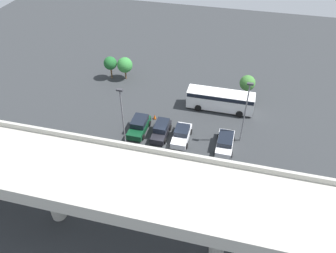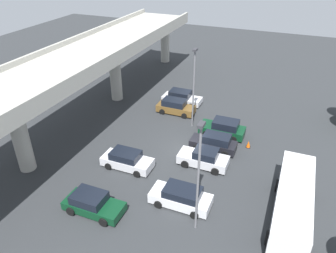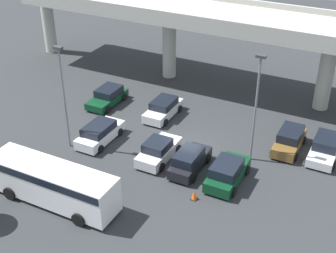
# 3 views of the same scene
# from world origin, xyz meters

# --- Properties ---
(ground_plane) EXTENTS (100.00, 100.00, 0.00)m
(ground_plane) POSITION_xyz_m (0.00, 0.00, 0.00)
(ground_plane) COLOR #2D3033
(highway_overpass) EXTENTS (48.05, 7.40, 8.02)m
(highway_overpass) POSITION_xyz_m (0.00, 12.17, 6.55)
(highway_overpass) COLOR #ADAAA0
(highway_overpass) RESTS_ON ground_plane
(parked_car_0) EXTENTS (2.20, 4.47, 1.51)m
(parked_car_0) POSITION_xyz_m (-10.00, 3.95, 0.72)
(parked_car_0) COLOR #0C381E
(parked_car_0) RESTS_ON ground_plane
(parked_car_1) EXTENTS (2.17, 4.61, 1.57)m
(parked_car_1) POSITION_xyz_m (-6.91, -1.84, 0.76)
(parked_car_1) COLOR silver
(parked_car_1) RESTS_ON ground_plane
(parked_car_2) EXTENTS (2.11, 4.51, 1.57)m
(parked_car_2) POSITION_xyz_m (-4.29, 4.20, 0.74)
(parked_car_2) COLOR silver
(parked_car_2) RESTS_ON ground_plane
(parked_car_3) EXTENTS (2.11, 4.40, 1.65)m
(parked_car_3) POSITION_xyz_m (-1.48, -1.96, 0.76)
(parked_car_3) COLOR silver
(parked_car_3) RESTS_ON ground_plane
(parked_car_4) EXTENTS (1.97, 4.33, 1.69)m
(parked_car_4) POSITION_xyz_m (1.22, -2.17, 0.81)
(parked_car_4) COLOR black
(parked_car_4) RESTS_ON ground_plane
(parked_car_5) EXTENTS (2.21, 4.53, 1.72)m
(parked_car_5) POSITION_xyz_m (4.20, -2.28, 0.81)
(parked_car_5) COLOR #0C381E
(parked_car_5) RESTS_ON ground_plane
(parked_car_6) EXTENTS (2.04, 4.34, 1.64)m
(parked_car_6) POSITION_xyz_m (6.99, 4.02, 0.78)
(parked_car_6) COLOR brown
(parked_car_6) RESTS_ON ground_plane
(parked_car_7) EXTENTS (2.16, 4.73, 1.58)m
(parked_car_7) POSITION_xyz_m (9.70, 4.28, 0.74)
(parked_car_7) COLOR silver
(parked_car_7) RESTS_ON ground_plane
(shuttle_bus) EXTENTS (9.18, 2.67, 2.74)m
(shuttle_bus) POSITION_xyz_m (-5.27, -9.58, 1.64)
(shuttle_bus) COLOR white
(shuttle_bus) RESTS_ON ground_plane
(lamp_post_near_aisle) EXTENTS (0.70, 0.35, 8.38)m
(lamp_post_near_aisle) POSITION_xyz_m (-8.65, -3.57, 4.88)
(lamp_post_near_aisle) COLOR slate
(lamp_post_near_aisle) RESTS_ON ground_plane
(lamp_post_mid_lot) EXTENTS (0.70, 0.35, 8.48)m
(lamp_post_mid_lot) POSITION_xyz_m (4.77, 1.23, 4.93)
(lamp_post_mid_lot) COLOR slate
(lamp_post_mid_lot) RESTS_ON ground_plane
(traffic_cone) EXTENTS (0.44, 0.44, 0.70)m
(traffic_cone) POSITION_xyz_m (2.94, -5.12, 0.33)
(traffic_cone) COLOR black
(traffic_cone) RESTS_ON ground_plane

